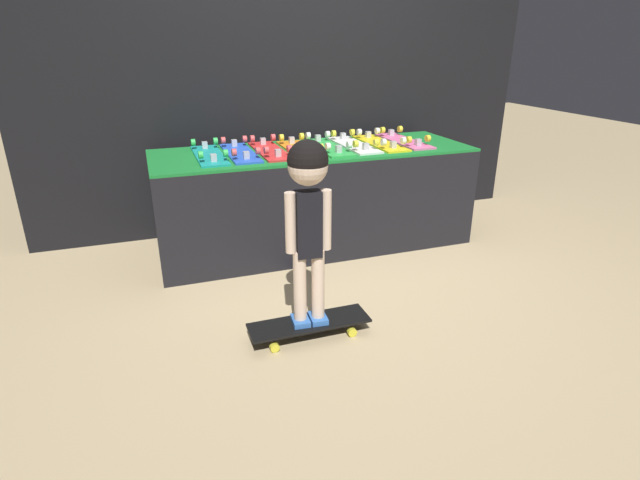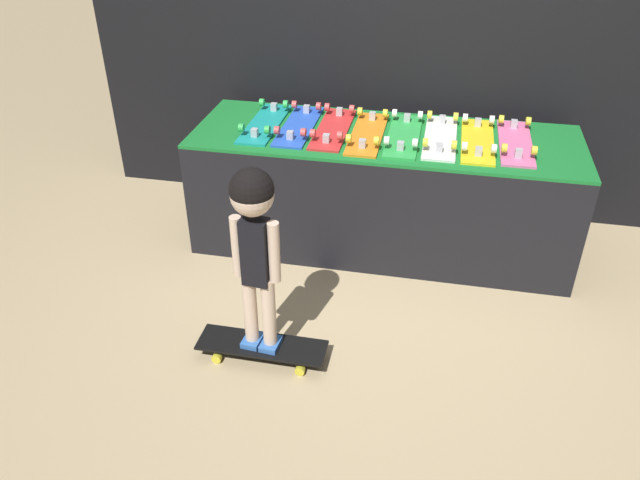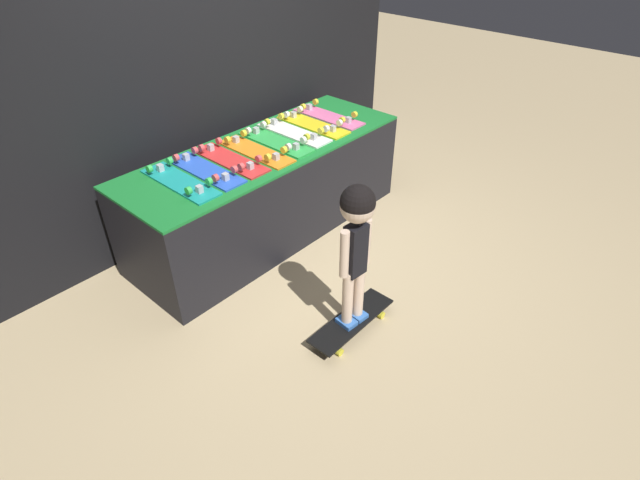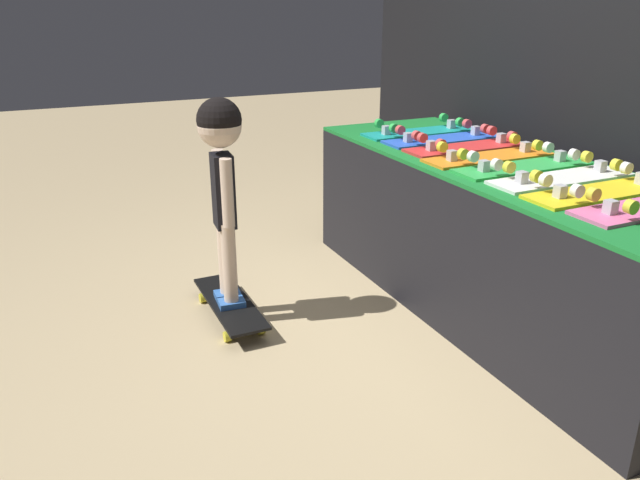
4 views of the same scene
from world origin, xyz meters
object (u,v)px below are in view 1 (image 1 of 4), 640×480
at_px(skateboard_pink_on_rack, 404,140).
at_px(child, 308,200).
at_px(skateboard_orange_on_rack, 300,148).
at_px(skateboard_blue_on_rack, 240,152).
at_px(skateboard_green_on_rack, 328,146).
at_px(skateboard_teal_on_rack, 209,154).
at_px(skateboard_red_on_rack, 270,150).
at_px(skateboard_yellow_on_rack, 380,142).
at_px(skateboard_on_floor, 309,324).
at_px(skateboard_white_on_rack, 354,144).

distance_m(skateboard_pink_on_rack, child, 1.84).
height_order(skateboard_orange_on_rack, child, child).
height_order(skateboard_blue_on_rack, skateboard_green_on_rack, same).
distance_m(skateboard_teal_on_rack, skateboard_blue_on_rack, 0.23).
xyz_separation_m(skateboard_pink_on_rack, child, (-1.27, -1.33, 0.01)).
relative_size(skateboard_red_on_rack, skateboard_yellow_on_rack, 1.00).
distance_m(skateboard_on_floor, child, 0.74).
bearing_deg(skateboard_green_on_rack, skateboard_blue_on_rack, 178.04).
distance_m(skateboard_teal_on_rack, skateboard_green_on_rack, 0.91).
height_order(skateboard_green_on_rack, skateboard_pink_on_rack, same).
bearing_deg(skateboard_white_on_rack, skateboard_teal_on_rack, -179.95).
xyz_separation_m(skateboard_yellow_on_rack, skateboard_on_floor, (-1.04, -1.31, -0.73)).
height_order(skateboard_yellow_on_rack, skateboard_pink_on_rack, same).
height_order(skateboard_white_on_rack, skateboard_on_floor, skateboard_white_on_rack).
height_order(skateboard_teal_on_rack, skateboard_yellow_on_rack, same).
relative_size(skateboard_pink_on_rack, child, 0.68).
xyz_separation_m(skateboard_blue_on_rack, skateboard_yellow_on_rack, (1.14, -0.01, 0.00)).
bearing_deg(skateboard_pink_on_rack, skateboard_orange_on_rack, -177.17).
distance_m(skateboard_teal_on_rack, skateboard_yellow_on_rack, 1.37).
distance_m(skateboard_green_on_rack, skateboard_pink_on_rack, 0.68).
distance_m(skateboard_white_on_rack, child, 1.55).
bearing_deg(skateboard_green_on_rack, skateboard_white_on_rack, 4.76).
height_order(skateboard_blue_on_rack, skateboard_pink_on_rack, same).
bearing_deg(skateboard_orange_on_rack, skateboard_white_on_rack, 4.00).
height_order(skateboard_red_on_rack, skateboard_white_on_rack, same).
distance_m(skateboard_teal_on_rack, skateboard_white_on_rack, 1.14).
height_order(skateboard_blue_on_rack, skateboard_orange_on_rack, same).
height_order(skateboard_orange_on_rack, skateboard_on_floor, skateboard_orange_on_rack).
relative_size(skateboard_blue_on_rack, skateboard_orange_on_rack, 1.00).
xyz_separation_m(skateboard_white_on_rack, child, (-0.82, -1.32, 0.01)).
bearing_deg(child, skateboard_orange_on_rack, 79.28).
relative_size(skateboard_white_on_rack, skateboard_pink_on_rack, 1.00).
height_order(skateboard_teal_on_rack, skateboard_on_floor, skateboard_teal_on_rack).
bearing_deg(skateboard_white_on_rack, skateboard_orange_on_rack, -176.00).
bearing_deg(child, skateboard_red_on_rack, 89.20).
bearing_deg(skateboard_yellow_on_rack, skateboard_pink_on_rack, 5.11).
distance_m(skateboard_red_on_rack, skateboard_on_floor, 1.51).
xyz_separation_m(skateboard_pink_on_rack, skateboard_on_floor, (-1.27, -1.33, -0.73)).
relative_size(skateboard_orange_on_rack, skateboard_green_on_rack, 1.00).
relative_size(skateboard_green_on_rack, skateboard_on_floor, 1.01).
bearing_deg(skateboard_green_on_rack, skateboard_yellow_on_rack, 1.47).
bearing_deg(skateboard_yellow_on_rack, skateboard_blue_on_rack, 179.41).
bearing_deg(skateboard_pink_on_rack, skateboard_yellow_on_rack, -174.89).
distance_m(skateboard_red_on_rack, skateboard_pink_on_rack, 1.14).
bearing_deg(skateboard_blue_on_rack, skateboard_on_floor, -85.87).
distance_m(skateboard_orange_on_rack, skateboard_white_on_rack, 0.46).
height_order(skateboard_red_on_rack, skateboard_yellow_on_rack, same).
distance_m(skateboard_green_on_rack, skateboard_yellow_on_rack, 0.46).
xyz_separation_m(skateboard_teal_on_rack, skateboard_green_on_rack, (0.91, -0.02, 0.00)).
bearing_deg(skateboard_teal_on_rack, child, -76.21).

